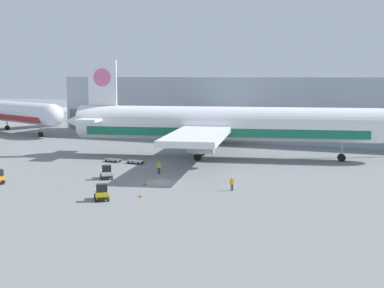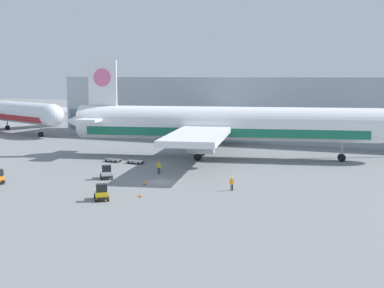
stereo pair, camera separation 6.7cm
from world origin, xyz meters
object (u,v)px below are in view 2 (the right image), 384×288
Objects in this scene: airplane_main at (220,125)px; baggage_dolly_lead at (113,160)px; baggage_tug_mid at (101,193)px; airplane_distant at (2,111)px; ground_crew_near at (159,166)px; baggage_tug_far at (106,173)px; baggage_dolly_second at (136,161)px; traffic_cone_far at (145,182)px; ground_crew_far at (232,183)px; traffic_cone_near at (140,195)px.

airplane_main is 15.25× the size of baggage_dolly_lead.
baggage_tug_mid is at bearing -106.26° from airplane_main.
ground_crew_near is (62.97, -38.53, -4.02)m from airplane_distant.
baggage_tug_far reaches higher than ground_crew_near.
baggage_dolly_lead is at bearing -10.95° from airplane_distant.
ground_crew_near is at bearing 148.78° from baggage_tug_mid.
baggage_dolly_second is at bearing -9.02° from airplane_distant.
baggage_dolly_lead is at bearing 171.79° from baggage_tug_far.
baggage_tug_mid is 1.00× the size of baggage_tug_far.
traffic_cone_far is (9.03, -14.31, -0.12)m from baggage_dolly_second.
airplane_main is at bearing 40.20° from baggage_dolly_lead.
baggage_tug_mid is 12.93m from baggage_tug_far.
baggage_tug_far is 13.19m from baggage_dolly_second.
airplane_distant is at bearing 149.80° from airplane_main.
ground_crew_near is 1.08× the size of ground_crew_far.
baggage_tug_far is 12.55m from traffic_cone_near.
airplane_main is 33.59× the size of ground_crew_far.
airplane_distant is 73.93m from ground_crew_near.
airplane_main is at bearing 141.28° from baggage_tug_mid.
airplane_distant is at bearing 153.94° from baggage_dolly_lead.
baggage_tug_far is 6.84m from traffic_cone_far.
baggage_dolly_lead is (-6.64, 13.09, -0.49)m from baggage_tug_far.
ground_crew_near reaches higher than traffic_cone_near.
traffic_cone_near is 7.35m from traffic_cone_far.
traffic_cone_far is (64.56, -46.18, -4.85)m from airplane_distant.
baggage_tug_far reaches higher than traffic_cone_near.
airplane_main is 26.71m from ground_crew_far.
airplane_distant is 73.34m from baggage_tug_far.
traffic_cone_far is at bearing -41.60° from baggage_dolly_lead.
traffic_cone_far is (-2.88, 6.77, 0.00)m from traffic_cone_near.
baggage_dolly_lead is at bearing 127.37° from traffic_cone_near.
baggage_dolly_second is at bearing 104.48° from ground_crew_far.
traffic_cone_far is (-1.88, -24.88, -5.57)m from airplane_main.
airplane_main is 1.18× the size of airplane_distant.
airplane_main is 32.15m from traffic_cone_near.
ground_crew_far is at bearing 39.17° from traffic_cone_near.
airplane_distant is 89.10× the size of traffic_cone_near.
traffic_cone_far is at bearing -91.18° from ground_crew_near.
traffic_cone_near is (11.91, -21.08, -0.12)m from baggage_dolly_second.
traffic_cone_near is (16.20, -21.21, -0.12)m from baggage_dolly_lead.
traffic_cone_near is at bearing -54.83° from baggage_dolly_second.
baggage_tug_mid is (-2.34, -34.87, -4.96)m from airplane_main.
baggage_dolly_lead and baggage_dolly_second have the same top height.
airplane_distant reaches higher than baggage_dolly_second.
ground_crew_far is (25.26, -13.83, 0.61)m from baggage_dolly_lead.
airplane_distant reaches higher than baggage_dolly_lead.
baggage_tug_far is at bearing -141.81° from ground_crew_near.
traffic_cone_near is at bearing -66.96° from traffic_cone_far.
airplane_main reaches higher than traffic_cone_near.
baggage_dolly_second is 6.90× the size of traffic_cone_near.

